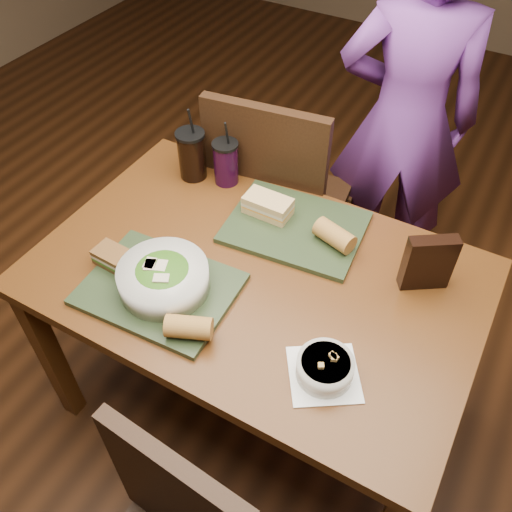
# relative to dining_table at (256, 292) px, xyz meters

# --- Properties ---
(ground) EXTENTS (6.00, 6.00, 0.00)m
(ground) POSITION_rel_dining_table_xyz_m (0.00, 0.00, -0.66)
(ground) COLOR #381C0B
(ground) RESTS_ON ground
(dining_table) EXTENTS (1.30, 0.85, 0.75)m
(dining_table) POSITION_rel_dining_table_xyz_m (0.00, 0.00, 0.00)
(dining_table) COLOR #512B10
(dining_table) RESTS_ON ground
(chair_far) EXTENTS (0.50, 0.50, 1.03)m
(chair_far) POSITION_rel_dining_table_xyz_m (-0.20, 0.51, -0.09)
(chair_far) COLOR black
(chair_far) RESTS_ON ground
(diner) EXTENTS (0.66, 0.54, 1.55)m
(diner) POSITION_rel_dining_table_xyz_m (0.13, 0.96, 0.11)
(diner) COLOR #73348F
(diner) RESTS_ON ground
(tray_near) EXTENTS (0.44, 0.34, 0.02)m
(tray_near) POSITION_rel_dining_table_xyz_m (-0.20, -0.20, 0.10)
(tray_near) COLOR #24321B
(tray_near) RESTS_ON dining_table
(tray_far) EXTENTS (0.45, 0.36, 0.02)m
(tray_far) POSITION_rel_dining_table_xyz_m (0.02, 0.22, 0.10)
(tray_far) COLOR #24321B
(tray_far) RESTS_ON dining_table
(salad_bowl) EXTENTS (0.25, 0.25, 0.08)m
(salad_bowl) POSITION_rel_dining_table_xyz_m (-0.19, -0.19, 0.15)
(salad_bowl) COLOR silver
(salad_bowl) RESTS_ON tray_near
(soup_bowl) EXTENTS (0.24, 0.24, 0.07)m
(soup_bowl) POSITION_rel_dining_table_xyz_m (0.32, -0.22, 0.12)
(soup_bowl) COLOR white
(soup_bowl) RESTS_ON dining_table
(sandwich_near) EXTENTS (0.11, 0.08, 0.05)m
(sandwich_near) POSITION_rel_dining_table_xyz_m (-0.38, -0.19, 0.13)
(sandwich_near) COLOR #593819
(sandwich_near) RESTS_ON tray_near
(sandwich_far) EXTENTS (0.15, 0.08, 0.06)m
(sandwich_far) POSITION_rel_dining_table_xyz_m (-0.09, 0.23, 0.14)
(sandwich_far) COLOR tan
(sandwich_far) RESTS_ON tray_far
(baguette_near) EXTENTS (0.14, 0.10, 0.06)m
(baguette_near) POSITION_rel_dining_table_xyz_m (-0.04, -0.29, 0.14)
(baguette_near) COLOR #AD7533
(baguette_near) RESTS_ON tray_near
(baguette_far) EXTENTS (0.14, 0.10, 0.06)m
(baguette_far) POSITION_rel_dining_table_xyz_m (0.15, 0.21, 0.14)
(baguette_far) COLOR #AD7533
(baguette_far) RESTS_ON tray_far
(cup_cola) EXTENTS (0.10, 0.10, 0.27)m
(cup_cola) POSITION_rel_dining_table_xyz_m (-0.42, 0.29, 0.18)
(cup_cola) COLOR black
(cup_cola) RESTS_ON dining_table
(cup_berry) EXTENTS (0.09, 0.09, 0.24)m
(cup_berry) POSITION_rel_dining_table_xyz_m (-0.30, 0.32, 0.17)
(cup_berry) COLOR black
(cup_berry) RESTS_ON dining_table
(chip_bag) EXTENTS (0.14, 0.11, 0.18)m
(chip_bag) POSITION_rel_dining_table_xyz_m (0.44, 0.20, 0.18)
(chip_bag) COLOR black
(chip_bag) RESTS_ON dining_table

